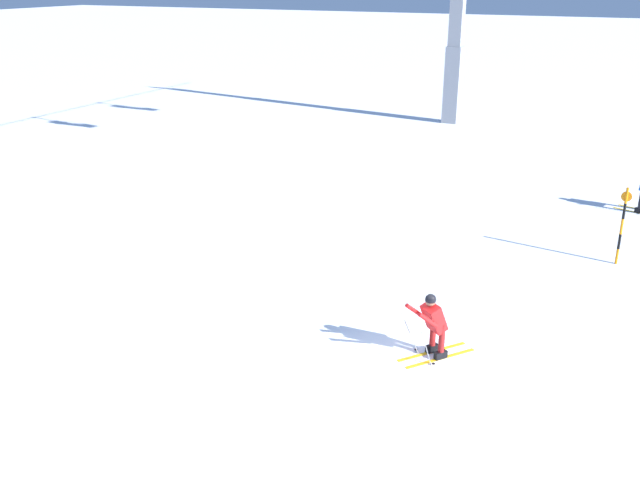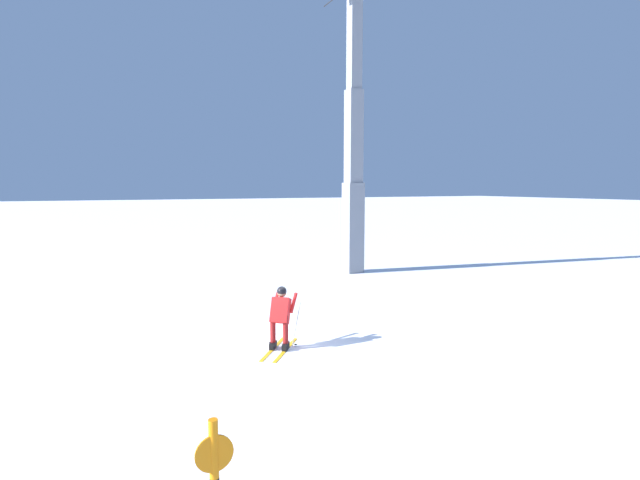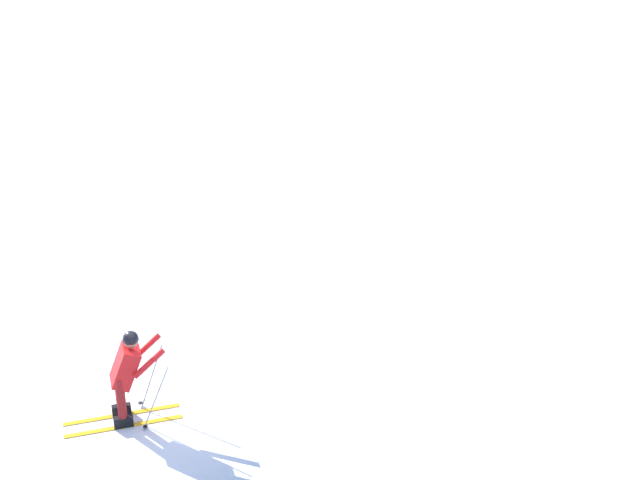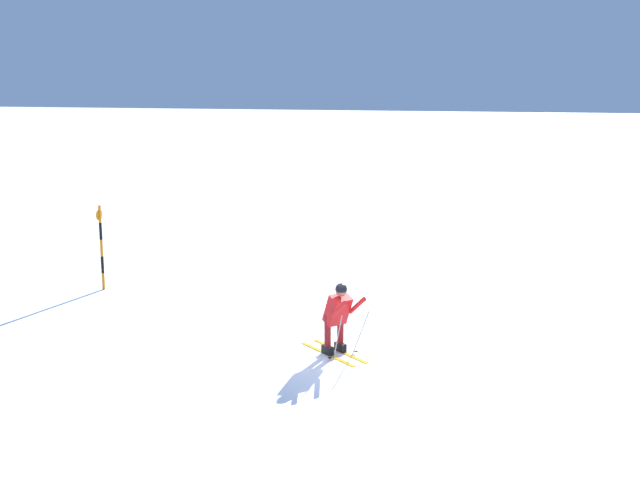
# 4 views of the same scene
# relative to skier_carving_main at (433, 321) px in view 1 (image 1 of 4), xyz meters

# --- Properties ---
(ground_plane) EXTENTS (260.00, 260.00, 0.00)m
(ground_plane) POSITION_rel_skier_carving_main_xyz_m (-0.16, 0.36, -0.83)
(ground_plane) COLOR white
(skier_carving_main) EXTENTS (1.60, 1.39, 1.58)m
(skier_carving_main) POSITION_rel_skier_carving_main_xyz_m (0.00, 0.00, 0.00)
(skier_carving_main) COLOR yellow
(skier_carving_main) RESTS_ON ground_plane
(lift_tower_far) EXTENTS (0.80, 2.99, 12.50)m
(lift_tower_far) POSITION_rel_skier_carving_main_xyz_m (24.47, 6.42, 4.37)
(lift_tower_far) COLOR gray
(lift_tower_far) RESTS_ON ground_plane
(trail_marker_pole) EXTENTS (0.07, 0.28, 2.20)m
(trail_marker_pole) POSITION_rel_skier_carving_main_xyz_m (7.11, -3.14, 0.35)
(trail_marker_pole) COLOR orange
(trail_marker_pole) RESTS_ON ground_plane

